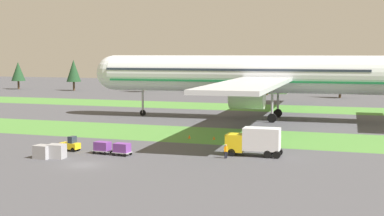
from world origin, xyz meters
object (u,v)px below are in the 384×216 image
object	(u,v)px
taxiway_marker_1	(189,137)
taxiway_marker_2	(242,139)
catering_truck	(254,141)
uld_container_1	(43,152)
cargo_dolly_second	(122,148)
ground_crew_marshaller	(226,151)
uld_container_0	(57,151)
taxiway_marker_0	(214,138)
airliner	(263,74)
baggage_tug	(70,145)
cargo_dolly_lead	(103,147)

from	to	relation	value
taxiway_marker_1	taxiway_marker_2	bearing A→B (deg)	-3.79
catering_truck	uld_container_1	bearing A→B (deg)	109.85
cargo_dolly_second	ground_crew_marshaller	xyz separation A→B (m)	(12.87, 2.33, 0.03)
uld_container_0	uld_container_1	world-z (taller)	uld_container_0
cargo_dolly_second	uld_container_1	size ratio (longest dim) A/B	1.17
uld_container_0	catering_truck	bearing A→B (deg)	22.36
uld_container_1	taxiway_marker_0	bearing A→B (deg)	53.42
airliner	uld_container_0	distance (m)	50.78
baggage_tug	taxiway_marker_1	xyz separation A→B (m)	(11.34, 15.19, -0.55)
ground_crew_marshaller	taxiway_marker_0	xyz separation A→B (m)	(-5.59, 13.83, -0.69)
airliner	ground_crew_marshaller	bearing A→B (deg)	-177.58
airliner	taxiway_marker_1	world-z (taller)	airliner
taxiway_marker_1	taxiway_marker_2	world-z (taller)	taxiway_marker_2
airliner	taxiway_marker_0	bearing A→B (deg)	173.36
ground_crew_marshaller	catering_truck	bearing A→B (deg)	-11.27
baggage_tug	catering_truck	bearing A→B (deg)	-74.07
catering_truck	taxiway_marker_0	bearing A→B (deg)	35.09
cargo_dolly_second	catering_truck	distance (m)	16.63
ground_crew_marshaller	taxiway_marker_0	size ratio (longest dim) A/B	3.43
uld_container_1	taxiway_marker_1	distance (m)	23.95
ground_crew_marshaller	uld_container_0	distance (m)	20.70
airliner	catering_truck	distance (m)	39.51
catering_truck	taxiway_marker_2	size ratio (longest dim) A/B	10.51
baggage_tug	uld_container_0	xyz separation A→B (m)	(1.13, -5.08, 0.05)
cargo_dolly_second	baggage_tug	bearing A→B (deg)	90.00
airliner	uld_container_0	xyz separation A→B (m)	(-15.81, -47.60, -7.93)
airliner	catering_truck	size ratio (longest dim) A/B	12.09
cargo_dolly_second	taxiway_marker_0	bearing A→B (deg)	-18.36
cargo_dolly_lead	cargo_dolly_second	bearing A→B (deg)	-90.00
baggage_tug	taxiway_marker_0	size ratio (longest dim) A/B	5.37
ground_crew_marshaller	taxiway_marker_1	bearing A→B (deg)	70.90
uld_container_0	taxiway_marker_1	xyz separation A→B (m)	(10.21, 20.28, -0.60)
baggage_tug	cargo_dolly_second	world-z (taller)	baggage_tug
catering_truck	ground_crew_marshaller	bearing A→B (deg)	129.98
catering_truck	taxiway_marker_1	size ratio (longest dim) A/B	13.17
uld_container_0	taxiway_marker_1	distance (m)	22.71
airliner	cargo_dolly_lead	world-z (taller)	airliner
catering_truck	cargo_dolly_second	bearing A→B (deg)	105.21
cargo_dolly_lead	catering_truck	world-z (taller)	catering_truck
ground_crew_marshaller	taxiway_marker_2	distance (m)	13.20
cargo_dolly_second	taxiway_marker_2	distance (m)	19.39
ground_crew_marshaller	uld_container_1	size ratio (longest dim) A/B	0.87
baggage_tug	cargo_dolly_lead	size ratio (longest dim) A/B	1.16
cargo_dolly_lead	airliner	bearing A→B (deg)	-9.63
taxiway_marker_2	cargo_dolly_lead	bearing A→B (deg)	-133.88
baggage_tug	cargo_dolly_second	distance (m)	7.93
cargo_dolly_second	airliner	bearing A→B (deg)	-5.93
taxiway_marker_1	uld_container_0	bearing A→B (deg)	-116.72
catering_truck	ground_crew_marshaller	xyz separation A→B (m)	(-2.95, -2.69, -1.01)
baggage_tug	taxiway_marker_2	distance (m)	24.45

